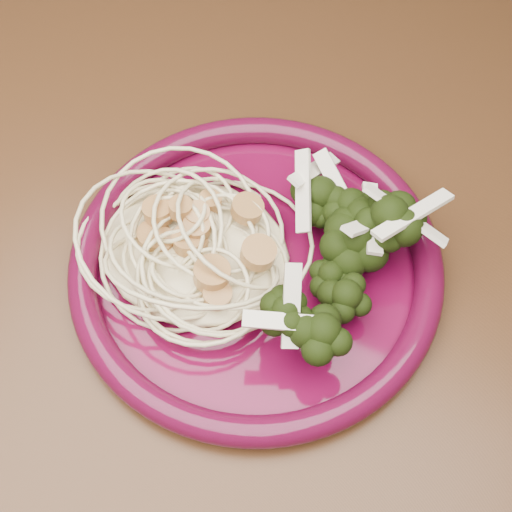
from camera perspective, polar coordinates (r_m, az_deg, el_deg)
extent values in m
plane|color=brown|center=(1.21, -3.61, -18.35)|extent=(3.50, 3.50, 0.00)
cube|color=#472814|center=(0.53, -7.88, -0.73)|extent=(1.20, 0.80, 0.04)
cylinder|color=#4F0624|center=(0.49, 0.00, -1.02)|extent=(0.30, 0.30, 0.01)
torus|color=#4F0524|center=(0.49, 0.00, -0.53)|extent=(0.30, 0.30, 0.02)
ellipsoid|color=beige|center=(0.49, -4.96, 1.05)|extent=(0.16, 0.14, 0.03)
ellipsoid|color=black|center=(0.47, 6.30, -0.69)|extent=(0.11, 0.15, 0.05)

